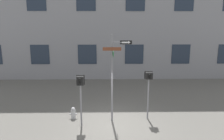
{
  "coord_description": "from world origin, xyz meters",
  "views": [
    {
      "loc": [
        -0.22,
        -9.88,
        4.89
      ],
      "look_at": [
        -0.04,
        0.36,
        2.63
      ],
      "focal_mm": 35.0,
      "sensor_mm": 36.0,
      "label": 1
    }
  ],
  "objects_px": {
    "pedestrian_signal_left": "(80,87)",
    "street_sign_pole": "(114,71)",
    "pedestrian_signal_right": "(149,82)",
    "fire_hydrant": "(73,113)"
  },
  "relations": [
    {
      "from": "fire_hydrant",
      "to": "pedestrian_signal_right",
      "type": "bearing_deg",
      "value": -1.09
    },
    {
      "from": "street_sign_pole",
      "to": "pedestrian_signal_right",
      "type": "xyz_separation_m",
      "value": [
        1.76,
        0.25,
        -0.62
      ]
    },
    {
      "from": "street_sign_pole",
      "to": "pedestrian_signal_left",
      "type": "height_order",
      "value": "street_sign_pole"
    },
    {
      "from": "street_sign_pole",
      "to": "fire_hydrant",
      "type": "bearing_deg",
      "value": 171.27
    },
    {
      "from": "pedestrian_signal_right",
      "to": "pedestrian_signal_left",
      "type": "bearing_deg",
      "value": -167.75
    },
    {
      "from": "pedestrian_signal_left",
      "to": "street_sign_pole",
      "type": "bearing_deg",
      "value": 16.94
    },
    {
      "from": "pedestrian_signal_left",
      "to": "fire_hydrant",
      "type": "relative_size",
      "value": 4.06
    },
    {
      "from": "pedestrian_signal_right",
      "to": "fire_hydrant",
      "type": "distance_m",
      "value": 4.18
    },
    {
      "from": "pedestrian_signal_left",
      "to": "pedestrian_signal_right",
      "type": "distance_m",
      "value": 3.4
    },
    {
      "from": "street_sign_pole",
      "to": "pedestrian_signal_right",
      "type": "distance_m",
      "value": 1.88
    }
  ]
}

